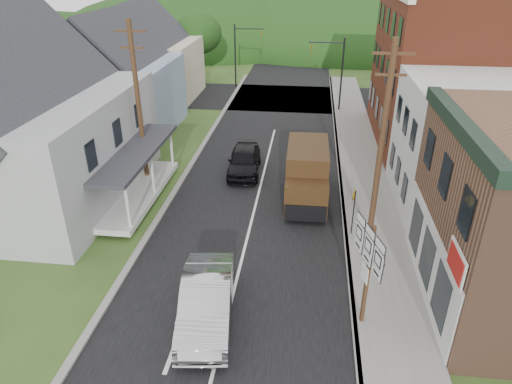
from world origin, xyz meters
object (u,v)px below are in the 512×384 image
(dark_sedan, at_px, (244,161))
(route_sign_cluster, at_px, (368,262))
(silver_sedan, at_px, (207,301))
(warning_sign, at_px, (354,205))
(delivery_van, at_px, (307,175))

(dark_sedan, bearing_deg, route_sign_cluster, -67.69)
(route_sign_cluster, bearing_deg, dark_sedan, 99.13)
(silver_sedan, bearing_deg, warning_sign, 41.22)
(dark_sedan, height_order, route_sign_cluster, route_sign_cluster)
(dark_sedan, xyz_separation_m, route_sign_cluster, (5.92, -12.23, 1.91))
(silver_sedan, bearing_deg, delivery_van, 63.49)
(route_sign_cluster, distance_m, warning_sign, 5.90)
(silver_sedan, height_order, delivery_van, delivery_van)
(delivery_van, height_order, route_sign_cluster, route_sign_cluster)
(warning_sign, bearing_deg, route_sign_cluster, -72.34)
(dark_sedan, relative_size, route_sign_cluster, 1.17)
(dark_sedan, xyz_separation_m, delivery_van, (3.77, -3.08, 0.71))
(delivery_van, bearing_deg, dark_sedan, 140.09)
(silver_sedan, relative_size, warning_sign, 2.11)
(silver_sedan, distance_m, dark_sedan, 12.67)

